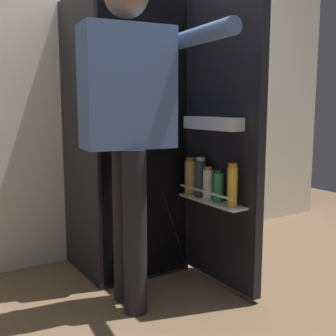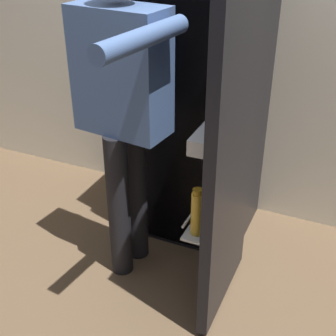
# 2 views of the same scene
# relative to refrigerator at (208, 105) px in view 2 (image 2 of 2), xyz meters

# --- Properties ---
(ground_plane) EXTENTS (6.37, 6.37, 0.00)m
(ground_plane) POSITION_rel_refrigerator_xyz_m (-0.03, -0.48, -0.85)
(ground_plane) COLOR brown
(kitchen_wall) EXTENTS (4.40, 0.10, 2.45)m
(kitchen_wall) POSITION_rel_refrigerator_xyz_m (-0.03, 0.40, 0.38)
(kitchen_wall) COLOR silver
(kitchen_wall) RESTS_ON ground_plane
(refrigerator) EXTENTS (0.67, 1.18, 1.69)m
(refrigerator) POSITION_rel_refrigerator_xyz_m (0.00, 0.00, 0.00)
(refrigerator) COLOR black
(refrigerator) RESTS_ON ground_plane
(person) EXTENTS (0.56, 0.80, 1.69)m
(person) POSITION_rel_refrigerator_xyz_m (-0.26, -0.48, 0.17)
(person) COLOR black
(person) RESTS_ON ground_plane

